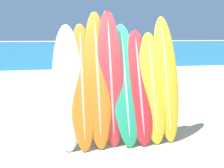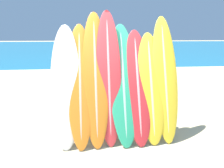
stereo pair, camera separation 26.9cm
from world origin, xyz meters
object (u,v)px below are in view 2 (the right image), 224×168
at_px(surfboard_slot_2, 96,77).
at_px(surfboard_slot_6, 151,87).
at_px(surfboard_rack, 117,115).
at_px(surfboard_slot_1, 80,84).
at_px(surfboard_slot_4, 123,83).
at_px(surfboard_slot_5, 138,86).
at_px(person_far_left, 91,59).
at_px(surfboard_slot_7, 165,78).
at_px(surfboard_slot_3, 109,76).
at_px(surfboard_slot_0, 65,85).
at_px(person_mid_beach, 141,72).
at_px(person_near_water, 131,59).

distance_m(surfboard_slot_2, surfboard_slot_6, 1.10).
distance_m(surfboard_rack, surfboard_slot_1, 0.95).
relative_size(surfboard_slot_4, surfboard_slot_6, 1.08).
xyz_separation_m(surfboard_slot_5, surfboard_slot_6, (0.26, -0.02, -0.03)).
xyz_separation_m(surfboard_slot_2, person_far_left, (0.05, 5.84, -0.27)).
xyz_separation_m(surfboard_slot_2, surfboard_slot_6, (1.08, -0.07, -0.20)).
distance_m(surfboard_rack, surfboard_slot_7, 1.21).
bearing_deg(surfboard_slot_4, surfboard_rack, -154.31).
bearing_deg(surfboard_slot_3, surfboard_slot_6, -4.63).
height_order(surfboard_slot_0, person_far_left, surfboard_slot_0).
relative_size(surfboard_slot_2, person_mid_beach, 1.42).
bearing_deg(surfboard_slot_6, surfboard_slot_4, 175.05).
distance_m(surfboard_slot_2, surfboard_slot_5, 0.84).
height_order(surfboard_slot_4, person_near_water, surfboard_slot_4).
distance_m(surfboard_slot_1, surfboard_slot_3, 0.57).
relative_size(surfboard_slot_4, person_mid_beach, 1.29).
xyz_separation_m(surfboard_slot_0, surfboard_slot_4, (1.11, 0.02, 0.01)).
xyz_separation_m(surfboard_rack, person_mid_beach, (1.05, 2.26, 0.47)).
height_order(surfboard_slot_2, surfboard_slot_4, surfboard_slot_2).
xyz_separation_m(surfboard_rack, surfboard_slot_6, (0.68, 0.02, 0.55)).
xyz_separation_m(surfboard_slot_2, person_mid_beach, (1.45, 2.17, -0.29)).
bearing_deg(person_near_water, surfboard_slot_4, 92.35).
bearing_deg(person_mid_beach, surfboard_slot_0, -113.48).
bearing_deg(surfboard_slot_1, surfboard_slot_6, -1.82).
bearing_deg(person_near_water, person_mid_beach, 98.07).
relative_size(surfboard_slot_2, surfboard_slot_3, 0.99).
distance_m(surfboard_rack, surfboard_slot_3, 0.79).
relative_size(surfboard_slot_4, person_near_water, 1.35).
xyz_separation_m(surfboard_slot_2, surfboard_slot_5, (0.82, -0.06, -0.18)).
bearing_deg(surfboard_slot_4, surfboard_slot_5, -5.99).
distance_m(surfboard_slot_3, surfboard_slot_7, 1.12).
distance_m(surfboard_slot_0, surfboard_slot_7, 1.95).
relative_size(surfboard_slot_1, surfboard_slot_5, 1.05).
xyz_separation_m(surfboard_rack, surfboard_slot_0, (-0.97, 0.05, 0.63)).
distance_m(surfboard_slot_4, surfboard_slot_6, 0.55).
bearing_deg(surfboard_slot_3, person_far_left, 91.96).
distance_m(surfboard_slot_1, person_near_water, 6.56).
bearing_deg(surfboard_slot_0, surfboard_slot_4, 0.79).
distance_m(surfboard_slot_4, person_far_left, 5.89).
bearing_deg(person_mid_beach, surfboard_slot_6, -80.44).
bearing_deg(surfboard_rack, surfboard_slot_5, 4.82).
xyz_separation_m(surfboard_rack, surfboard_slot_7, (0.97, 0.07, 0.72)).
relative_size(surfboard_slot_7, person_near_water, 1.44).
height_order(person_near_water, person_mid_beach, person_mid_beach).
bearing_deg(surfboard_slot_2, person_mid_beach, 56.24).
xyz_separation_m(surfboard_slot_6, person_mid_beach, (0.37, 2.25, -0.09)).
xyz_separation_m(surfboard_slot_1, surfboard_slot_3, (0.55, 0.02, 0.13)).
bearing_deg(surfboard_slot_0, surfboard_rack, -2.90).
height_order(surfboard_slot_3, surfboard_slot_6, surfboard_slot_3).
xyz_separation_m(surfboard_slot_5, person_near_water, (1.14, 6.18, -0.16)).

